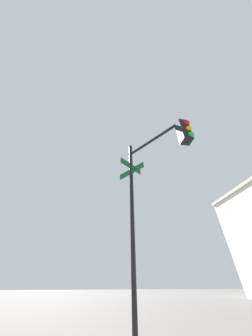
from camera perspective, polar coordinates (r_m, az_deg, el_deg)
name	(u,v)px	position (r m, az deg, el deg)	size (l,w,h in m)	color
traffic_signal_near	(155,171)	(4.70, 10.54, -1.00)	(2.35, 1.82, 5.66)	black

